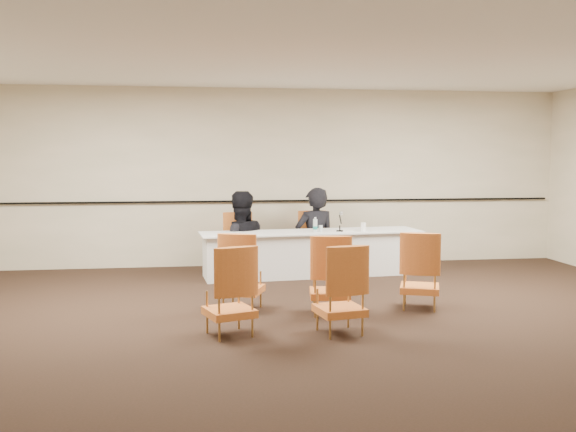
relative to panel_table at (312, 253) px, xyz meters
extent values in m
plane|color=black|center=(-0.43, -2.91, -0.35)|extent=(10.00, 10.00, 0.00)
plane|color=white|center=(-0.43, -2.91, 2.65)|extent=(10.00, 10.00, 0.00)
cube|color=#C1B897|center=(-0.43, 1.09, 1.15)|extent=(10.00, 0.04, 3.00)
cube|color=black|center=(-0.43, 1.05, 0.75)|extent=(9.80, 0.04, 0.03)
imported|color=black|center=(0.15, 0.54, 0.05)|extent=(0.77, 0.59, 1.90)
imported|color=black|center=(-1.10, 0.43, 0.02)|extent=(0.99, 0.82, 1.88)
cube|color=white|center=(0.48, -0.01, 0.35)|extent=(0.36, 0.31, 0.00)
cylinder|color=silver|center=(0.13, -0.05, 0.40)|extent=(0.07, 0.07, 0.10)
cylinder|color=white|center=(0.80, -0.09, 0.41)|extent=(0.11, 0.11, 0.13)
camera|label=1|loc=(-1.75, -9.77, 1.50)|focal=40.00mm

